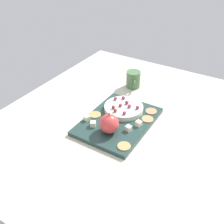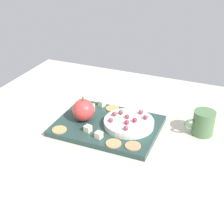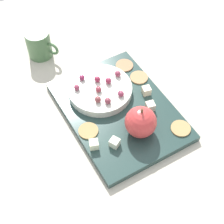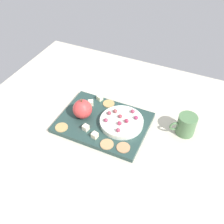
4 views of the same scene
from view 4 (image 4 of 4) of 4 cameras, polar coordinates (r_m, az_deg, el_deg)
The scene contains 23 objects.
table at distance 101.43cm, azimuth -1.22°, elevation -5.28°, with size 117.89×107.70×3.17cm, color beige.
platter at distance 102.93cm, azimuth -1.91°, elevation -2.32°, with size 34.71×25.62×1.81cm, color #253D39.
serving_dish at distance 100.40cm, azimuth 2.12°, elevation -2.21°, with size 16.94×16.94×2.13cm, color silver.
apple_whole at distance 102.19cm, azimuth -6.53°, elevation 0.66°, with size 7.69×7.69×7.69cm, color #CB3B3A.
apple_stem at distance 99.23cm, azimuth -6.73°, elevation 2.54°, with size 0.50×0.50×1.20cm, color brown.
cheese_cube_0 at distance 98.76cm, azimuth -5.81°, elevation -3.46°, with size 2.11×2.11×2.11cm, color #F1E7C6.
cheese_cube_1 at distance 111.01cm, azimuth -2.70°, elevation 3.13°, with size 2.11×2.11×2.11cm, color #EDF4C5.
cheese_cube_2 at distance 108.82cm, azimuth -4.70°, elevation 2.02°, with size 2.11×2.11×2.11cm, color white.
cheese_cube_3 at distance 95.89cm, azimuth -3.84°, elevation -5.15°, with size 2.11×2.11×2.11cm, color #F9E6BD.
cracker_0 at distance 109.41cm, azimuth -0.73°, elevation 1.87°, with size 4.92×4.92×0.40cm, color tan.
cracker_1 at distance 93.17cm, azimuth 2.50°, elevation -7.83°, with size 4.92×4.92×0.40cm, color tan.
cracker_2 at distance 101.41cm, azimuth -11.08°, elevation -3.35°, with size 4.92×4.92×0.40cm, color tan.
cracker_3 at distance 94.05cm, azimuth -1.14°, elevation -7.12°, with size 4.92×4.92×0.40cm, color tan.
grape_0 at distance 102.32cm, azimuth 4.57°, elevation 0.17°, with size 1.72×1.55×1.51cm, color #92354E.
grape_1 at distance 94.89cm, azimuth 1.37°, elevation -4.02°, with size 1.72×1.55×1.58cm, color #913A50.
grape_2 at distance 97.30cm, azimuth 1.66°, elevation -2.48°, with size 1.72×1.55×1.61cm, color #9A2E49.
grape_3 at distance 98.30cm, azimuth 3.21°, elevation -1.94°, with size 1.72×1.55×1.62cm, color #952742.
grape_4 at distance 101.25cm, azimuth -0.60°, elevation -0.22°, with size 1.72×1.55×1.56cm, color brown.
grape_5 at distance 99.92cm, azimuth 5.33°, elevation -1.23°, with size 1.72×1.55×1.44cm, color #922B51.
grape_6 at distance 98.55cm, azimuth -1.37°, elevation -1.80°, with size 1.72×1.55×1.44cm, color #8A354E.
grape_7 at distance 101.99cm, azimuth 0.75°, elevation 0.20°, with size 1.72×1.55×1.60cm, color brown.
grape_8 at distance 100.09cm, azimuth 1.82°, elevation -0.94°, with size 1.72×1.55×1.42cm, color #943542.
cup at distance 101.36cm, azimuth 16.02°, elevation -2.75°, with size 9.38×7.58×8.36cm.
Camera 4 is at (-29.67, 59.87, 77.89)cm, focal length 41.44 mm.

